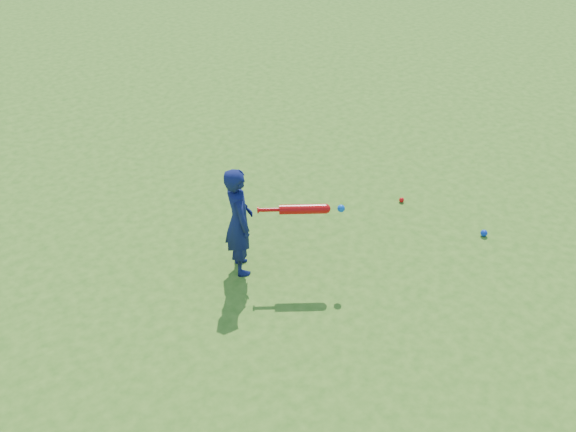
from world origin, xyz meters
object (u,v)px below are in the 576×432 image
at_px(ground_ball_red, 402,200).
at_px(child, 239,221).
at_px(ground_ball_blue, 484,233).
at_px(bat_swing, 306,209).

bearing_deg(ground_ball_red, child, -178.79).
bearing_deg(ground_ball_blue, ground_ball_red, 106.47).
bearing_deg(ground_ball_red, ground_ball_blue, -73.53).
bearing_deg(ground_ball_blue, bat_swing, 163.57).
relative_size(child, bat_swing, 1.57).
height_order(child, ground_ball_blue, child).
xyz_separation_m(ground_ball_blue, bat_swing, (-2.06, 0.61, 0.74)).
xyz_separation_m(ground_ball_red, bat_swing, (-1.75, -0.45, 0.75)).
distance_m(child, ground_ball_red, 2.37).
bearing_deg(child, ground_ball_blue, -94.96).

